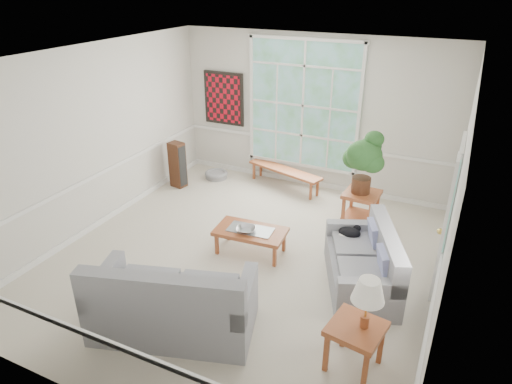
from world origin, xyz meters
TOP-DOWN VIEW (x-y plane):
  - floor at (0.00, 0.00)m, footprint 5.50×6.00m
  - ceiling at (0.00, 0.00)m, footprint 5.50×6.00m
  - wall_back at (0.00, 3.00)m, footprint 5.50×0.02m
  - wall_front at (0.00, -3.00)m, footprint 5.50×0.02m
  - wall_left at (-2.75, 0.00)m, footprint 0.02×6.00m
  - wall_right at (2.75, 0.00)m, footprint 0.02×6.00m
  - window_back at (-0.20, 2.96)m, footprint 2.30×0.08m
  - entry_door at (2.71, 0.60)m, footprint 0.08×0.90m
  - door_sidelight at (2.71, -0.03)m, footprint 0.08×0.26m
  - wall_art at (-1.95, 2.95)m, footprint 0.90×0.06m
  - wall_frame_near at (2.71, 1.75)m, footprint 0.04×0.26m
  - wall_frame_far at (2.71, 2.15)m, footprint 0.04×0.26m
  - loveseat_right at (1.76, 0.07)m, footprint 1.38×1.80m
  - loveseat_front at (-0.08, -1.73)m, footprint 2.11×1.49m
  - coffee_table at (0.02, 0.17)m, footprint 1.12×0.67m
  - pewter_bowl at (-0.02, 0.09)m, footprint 0.43×0.43m
  - window_bench at (-0.42, 2.65)m, footprint 1.69×0.79m
  - end_table at (1.33, 1.84)m, footprint 0.61×0.61m
  - houseplant at (1.29, 1.84)m, footprint 0.84×0.84m
  - side_table at (2.05, -1.41)m, footprint 0.64×0.64m
  - table_lamp at (2.12, -1.38)m, footprint 0.35×0.35m
  - pet_bed at (-1.91, 2.46)m, footprint 0.59×0.59m
  - floor_speaker at (-2.40, 1.77)m, footprint 0.33×0.28m
  - cat at (1.45, 0.56)m, footprint 0.40×0.39m

SIDE VIEW (x-z plane):
  - floor at x=0.00m, z-range -0.01..0.00m
  - pet_bed at x=-1.91m, z-range 0.00..0.14m
  - window_bench at x=-0.42m, z-range 0.00..0.39m
  - coffee_table at x=0.02m, z-range 0.00..0.40m
  - side_table at x=2.05m, z-range 0.00..0.57m
  - end_table at x=1.33m, z-range 0.00..0.58m
  - loveseat_right at x=1.76m, z-range 0.00..0.87m
  - pewter_bowl at x=-0.02m, z-range 0.40..0.49m
  - floor_speaker at x=-2.40m, z-range 0.00..0.93m
  - loveseat_front at x=-0.08m, z-range 0.00..1.03m
  - cat at x=1.45m, z-range 0.44..0.60m
  - table_lamp at x=2.12m, z-range 0.57..1.17m
  - entry_door at x=2.71m, z-range 0.00..2.10m
  - houseplant at x=1.29m, z-range 0.58..1.67m
  - door_sidelight at x=2.71m, z-range 0.20..2.10m
  - wall_back at x=0.00m, z-range 0.00..3.00m
  - wall_front at x=0.00m, z-range 0.00..3.00m
  - wall_left at x=-2.75m, z-range 0.00..3.00m
  - wall_right at x=2.75m, z-range 0.00..3.00m
  - wall_frame_near at x=2.71m, z-range 1.39..1.71m
  - wall_frame_far at x=2.71m, z-range 1.39..1.71m
  - wall_art at x=-1.95m, z-range 1.05..2.15m
  - window_back at x=-0.20m, z-range 0.45..2.85m
  - ceiling at x=0.00m, z-range 2.99..3.01m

